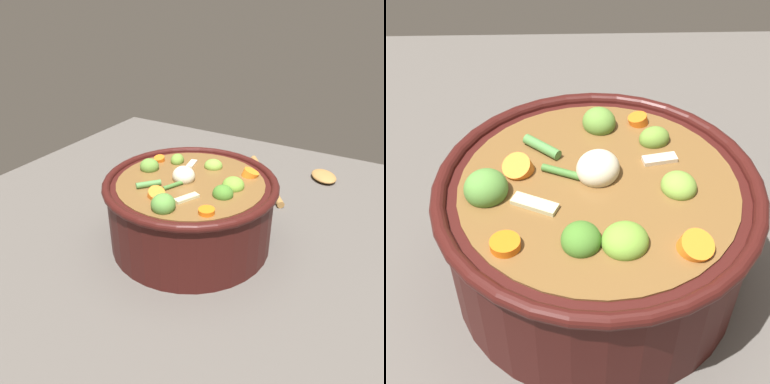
{
  "view_description": "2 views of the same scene",
  "coord_description": "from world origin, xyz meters",
  "views": [
    {
      "loc": [
        0.53,
        0.31,
        0.43
      ],
      "look_at": [
        0.02,
        0.01,
        0.11
      ],
      "focal_mm": 37.22,
      "sensor_mm": 36.0,
      "label": 1
    },
    {
      "loc": [
        0.03,
        0.36,
        0.45
      ],
      "look_at": [
        0.02,
        -0.01,
        0.11
      ],
      "focal_mm": 50.51,
      "sensor_mm": 36.0,
      "label": 2
    }
  ],
  "objects": [
    {
      "name": "ground_plane",
      "position": [
        0.0,
        0.0,
        0.0
      ],
      "size": [
        1.1,
        1.1,
        0.0
      ],
      "primitive_type": "plane",
      "color": "#514C47"
    },
    {
      "name": "cooking_pot",
      "position": [
        0.0,
        0.0,
        0.07
      ],
      "size": [
        0.3,
        0.3,
        0.15
      ],
      "color": "#38110F",
      "rests_on": "ground_plane"
    },
    {
      "name": "wooden_spoon",
      "position": [
        -0.35,
        0.1,
        0.01
      ],
      "size": [
        0.24,
        0.24,
        0.02
      ],
      "color": "#9E7039",
      "rests_on": "ground_plane"
    }
  ]
}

